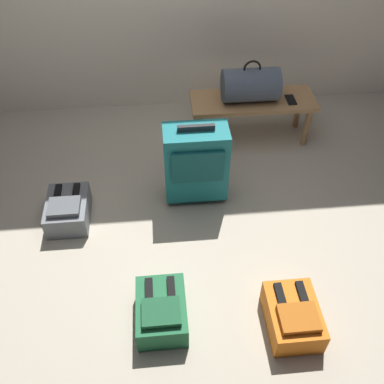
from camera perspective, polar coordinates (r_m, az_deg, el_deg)
name	(u,v)px	position (r m, az deg, el deg)	size (l,w,h in m)	color
ground_plane	(183,226)	(3.01, -1.15, -4.51)	(6.60, 6.60, 0.00)	#B2A893
bench	(252,105)	(3.59, 8.01, 11.29)	(1.00, 0.36, 0.39)	#A87A4C
duffel_bag_slate	(251,85)	(3.48, 7.76, 13.89)	(0.44, 0.26, 0.34)	#475160
cell_phone	(291,100)	(3.60, 12.95, 11.83)	(0.07, 0.14, 0.01)	black
suitcase_upright_teal	(196,162)	(2.99, 0.52, 3.95)	(0.44, 0.26, 0.64)	#14666B
backpack_grey	(68,210)	(3.11, -16.11, -2.27)	(0.28, 0.38, 0.21)	slate
backpack_orange	(293,316)	(2.57, 13.20, -15.73)	(0.28, 0.38, 0.21)	orange
backpack_green	(161,311)	(2.53, -4.06, -15.45)	(0.28, 0.38, 0.21)	#1E6038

